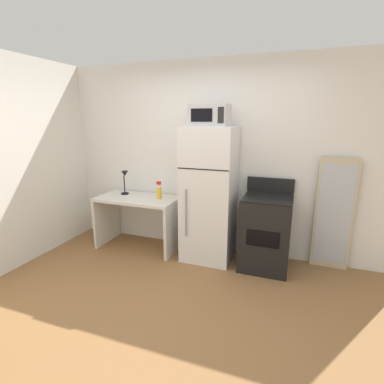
% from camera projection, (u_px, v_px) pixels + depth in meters
% --- Properties ---
extents(ground_plane, '(12.00, 12.00, 0.00)m').
position_uv_depth(ground_plane, '(163.00, 316.00, 2.78)').
color(ground_plane, olive).
extents(wall_back_white, '(5.00, 0.10, 2.60)m').
position_uv_depth(wall_back_white, '(214.00, 159.00, 4.00)').
color(wall_back_white, white).
rests_on(wall_back_white, ground).
extents(desk, '(1.15, 0.62, 0.75)m').
position_uv_depth(desk, '(139.00, 212.00, 4.18)').
color(desk, silver).
rests_on(desk, ground).
extents(desk_lamp, '(0.14, 0.12, 0.35)m').
position_uv_depth(desk_lamp, '(125.00, 178.00, 4.22)').
color(desk_lamp, black).
rests_on(desk_lamp, desk).
extents(spray_bottle, '(0.06, 0.06, 0.25)m').
position_uv_depth(spray_bottle, '(159.00, 192.00, 4.03)').
color(spray_bottle, yellow).
rests_on(spray_bottle, desk).
extents(refrigerator, '(0.65, 0.61, 1.75)m').
position_uv_depth(refrigerator, '(209.00, 195.00, 3.77)').
color(refrigerator, white).
rests_on(refrigerator, ground).
extents(microwave, '(0.46, 0.35, 0.26)m').
position_uv_depth(microwave, '(210.00, 115.00, 3.50)').
color(microwave, '#B7B7BC').
rests_on(microwave, refrigerator).
extents(oven_range, '(0.59, 0.61, 1.10)m').
position_uv_depth(oven_range, '(265.00, 232.00, 3.62)').
color(oven_range, black).
rests_on(oven_range, ground).
extents(leaning_mirror, '(0.44, 0.03, 1.40)m').
position_uv_depth(leaning_mirror, '(334.00, 215.00, 3.54)').
color(leaning_mirror, '#C6B793').
rests_on(leaning_mirror, ground).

